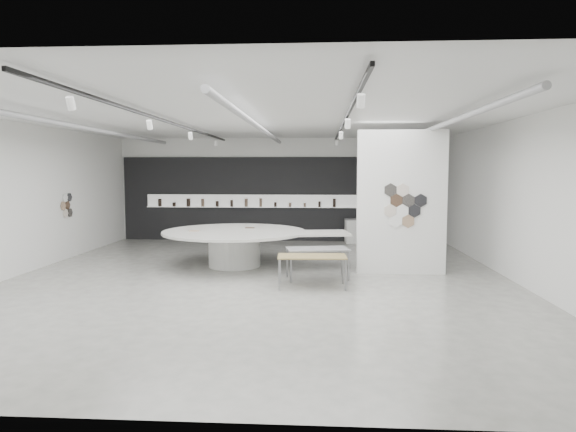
# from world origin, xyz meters

# --- Properties ---
(room) EXTENTS (12.02, 14.02, 3.82)m
(room) POSITION_xyz_m (-0.09, -0.00, 2.07)
(room) COLOR #9C9C93
(room) RESTS_ON ground
(back_wall_display) EXTENTS (11.80, 0.27, 3.10)m
(back_wall_display) POSITION_xyz_m (-0.08, 6.93, 1.54)
(back_wall_display) COLOR black
(back_wall_display) RESTS_ON ground
(partition_column) EXTENTS (2.20, 0.38, 3.60)m
(partition_column) POSITION_xyz_m (3.50, 1.00, 1.80)
(partition_column) COLOR white
(partition_column) RESTS_ON ground
(display_island) EXTENTS (5.34, 4.41, 0.99)m
(display_island) POSITION_xyz_m (-0.77, 1.65, 0.64)
(display_island) COLOR white
(display_island) RESTS_ON ground
(sample_table_wood) EXTENTS (1.55, 0.83, 0.71)m
(sample_table_wood) POSITION_xyz_m (1.29, -0.74, 0.66)
(sample_table_wood) COLOR olive
(sample_table_wood) RESTS_ON ground
(sample_table_stone) EXTENTS (1.57, 1.00, 0.75)m
(sample_table_stone) POSITION_xyz_m (1.40, 0.13, 0.68)
(sample_table_stone) COLOR gray
(sample_table_stone) RESTS_ON ground
(kitchen_counter) EXTENTS (1.57, 0.73, 1.20)m
(kitchen_counter) POSITION_xyz_m (3.13, 6.54, 0.44)
(kitchen_counter) COLOR white
(kitchen_counter) RESTS_ON ground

